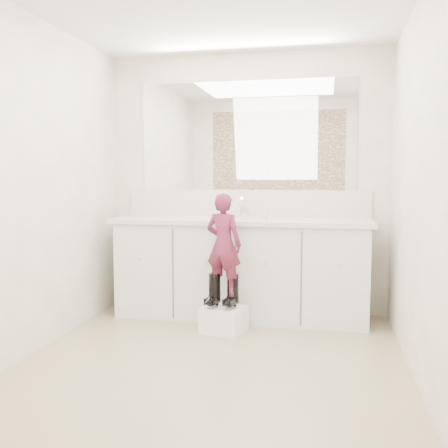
# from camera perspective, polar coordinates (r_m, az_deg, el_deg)

# --- Properties ---
(floor) EXTENTS (3.00, 3.00, 0.00)m
(floor) POSITION_cam_1_polar(r_m,az_deg,el_deg) (3.46, -1.66, -15.98)
(floor) COLOR #806F53
(floor) RESTS_ON ground
(wall_back) EXTENTS (2.60, 0.00, 2.60)m
(wall_back) POSITION_cam_1_polar(r_m,az_deg,el_deg) (4.69, 2.55, 4.66)
(wall_back) COLOR beige
(wall_back) RESTS_ON floor
(wall_front) EXTENTS (2.60, 0.00, 2.60)m
(wall_front) POSITION_cam_1_polar(r_m,az_deg,el_deg) (1.79, -12.92, 3.37)
(wall_front) COLOR beige
(wall_front) RESTS_ON floor
(wall_left) EXTENTS (0.00, 3.00, 3.00)m
(wall_left) POSITION_cam_1_polar(r_m,az_deg,el_deg) (3.74, -21.53, 4.11)
(wall_left) COLOR beige
(wall_left) RESTS_ON floor
(wall_right) EXTENTS (0.00, 3.00, 3.00)m
(wall_right) POSITION_cam_1_polar(r_m,az_deg,el_deg) (3.18, 21.79, 3.94)
(wall_right) COLOR beige
(wall_right) RESTS_ON floor
(vanity_cabinet) EXTENTS (2.20, 0.55, 0.85)m
(vanity_cabinet) POSITION_cam_1_polar(r_m,az_deg,el_deg) (4.50, 1.95, -5.30)
(vanity_cabinet) COLOR silver
(vanity_cabinet) RESTS_ON floor
(countertop) EXTENTS (2.28, 0.58, 0.04)m
(countertop) POSITION_cam_1_polar(r_m,az_deg,el_deg) (4.42, 1.94, 0.34)
(countertop) COLOR beige
(countertop) RESTS_ON vanity_cabinet
(backsplash) EXTENTS (2.28, 0.03, 0.25)m
(backsplash) POSITION_cam_1_polar(r_m,az_deg,el_deg) (4.68, 2.52, 2.40)
(backsplash) COLOR beige
(backsplash) RESTS_ON countertop
(mirror) EXTENTS (2.00, 0.02, 1.00)m
(mirror) POSITION_cam_1_polar(r_m,az_deg,el_deg) (4.69, 2.55, 10.04)
(mirror) COLOR white
(mirror) RESTS_ON wall_back
(dot_panel) EXTENTS (2.00, 0.01, 1.20)m
(dot_panel) POSITION_cam_1_polar(r_m,az_deg,el_deg) (1.84, -13.09, 17.50)
(dot_panel) COLOR #472819
(dot_panel) RESTS_ON wall_front
(faucet) EXTENTS (0.08, 0.08, 0.10)m
(faucet) POSITION_cam_1_polar(r_m,az_deg,el_deg) (4.58, 2.29, 1.39)
(faucet) COLOR silver
(faucet) RESTS_ON countertop
(cup) EXTENTS (0.13, 0.13, 0.10)m
(cup) POSITION_cam_1_polar(r_m,az_deg,el_deg) (4.36, 4.59, 1.19)
(cup) COLOR beige
(cup) RESTS_ON countertop
(soap_bottle) EXTENTS (0.09, 0.09, 0.19)m
(soap_bottle) POSITION_cam_1_polar(r_m,az_deg,el_deg) (4.47, -0.36, 1.88)
(soap_bottle) COLOR white
(soap_bottle) RESTS_ON countertop
(step_stool) EXTENTS (0.39, 0.35, 0.21)m
(step_stool) POSITION_cam_1_polar(r_m,az_deg,el_deg) (4.13, -0.05, -10.86)
(step_stool) COLOR white
(step_stool) RESTS_ON floor
(boot_left) EXTENTS (0.14, 0.20, 0.27)m
(boot_left) POSITION_cam_1_polar(r_m,az_deg,el_deg) (4.08, -1.09, -7.55)
(boot_left) COLOR black
(boot_left) RESTS_ON step_stool
(boot_right) EXTENTS (0.14, 0.20, 0.27)m
(boot_right) POSITION_cam_1_polar(r_m,az_deg,el_deg) (4.05, 1.00, -7.65)
(boot_right) COLOR black
(boot_right) RESTS_ON step_stool
(toddler) EXTENTS (0.34, 0.27, 0.83)m
(toddler) POSITION_cam_1_polar(r_m,az_deg,el_deg) (4.00, -0.05, -2.34)
(toddler) COLOR #992F58
(toddler) RESTS_ON step_stool
(toothbrush) EXTENTS (0.13, 0.05, 0.06)m
(toothbrush) POSITION_cam_1_polar(r_m,az_deg,el_deg) (3.95, 0.90, -0.42)
(toothbrush) COLOR pink
(toothbrush) RESTS_ON toddler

